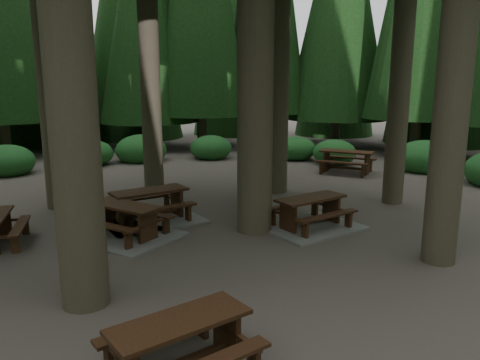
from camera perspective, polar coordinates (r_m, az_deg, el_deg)
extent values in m
plane|color=#4C443E|center=(11.22, -2.01, -6.72)|extent=(80.00, 80.00, 0.00)
cube|color=gray|center=(11.90, 8.52, -5.63)|extent=(2.88, 2.67, 0.05)
cube|color=#311A0E|center=(11.70, 8.63, -2.21)|extent=(1.95, 1.36, 0.06)
cube|color=#311A0E|center=(12.21, 6.65, -3.03)|extent=(1.77, 0.94, 0.05)
cube|color=#311A0E|center=(11.36, 10.68, -4.30)|extent=(1.77, 0.94, 0.05)
cube|color=#311A0E|center=(11.33, 5.88, -4.67)|extent=(0.29, 0.54, 0.73)
cube|color=#311A0E|center=(11.32, 5.89, -4.37)|extent=(0.65, 1.38, 0.06)
cube|color=#311A0E|center=(12.29, 11.05, -3.50)|extent=(0.29, 0.54, 0.73)
cube|color=#311A0E|center=(12.28, 11.06, -3.23)|extent=(0.65, 1.38, 0.06)
cube|color=#311A0E|center=(11.85, 8.55, -4.91)|extent=(1.42, 0.67, 0.08)
cube|color=#311A0E|center=(11.66, -25.28, -5.08)|extent=(0.34, 1.65, 0.05)
cube|color=#311A0E|center=(12.40, -27.25, -4.68)|extent=(0.50, 0.11, 0.65)
cube|color=gray|center=(12.52, -10.84, -4.82)|extent=(3.07, 2.83, 0.05)
cube|color=#311A0E|center=(12.32, -10.98, -1.33)|extent=(2.08, 1.44, 0.06)
cube|color=#311A0E|center=(12.98, -12.05, -2.17)|extent=(1.89, 0.99, 0.05)
cube|color=#311A0E|center=(11.83, -9.68, -3.46)|extent=(1.89, 0.99, 0.05)
cube|color=#311A0E|center=(12.15, -14.26, -3.71)|extent=(0.31, 0.58, 0.77)
cube|color=#311A0E|center=(12.14, -14.28, -3.42)|extent=(0.68, 1.47, 0.06)
cube|color=#311A0E|center=(12.73, -7.70, -2.73)|extent=(0.31, 0.58, 0.77)
cube|color=#311A0E|center=(12.72, -7.71, -2.45)|extent=(0.68, 1.47, 0.06)
cube|color=#311A0E|center=(12.47, -10.87, -4.07)|extent=(1.52, 0.70, 0.09)
cube|color=#311A0E|center=(19.04, 12.90, 3.38)|extent=(2.09, 1.90, 0.07)
cube|color=#311A0E|center=(19.75, 13.36, 2.66)|extent=(1.77, 1.50, 0.06)
cube|color=#311A0E|center=(18.45, 12.32, 2.07)|extent=(1.77, 1.50, 0.06)
cube|color=#311A0E|center=(19.33, 10.50, 2.28)|extent=(0.46, 0.54, 0.82)
cube|color=#311A0E|center=(19.32, 10.51, 2.48)|extent=(1.10, 1.34, 0.07)
cube|color=#311A0E|center=(18.93, 15.23, 1.86)|extent=(0.46, 0.54, 0.82)
cube|color=#311A0E|center=(18.92, 15.24, 2.06)|extent=(1.10, 1.34, 0.07)
cube|color=#311A0E|center=(19.15, 12.81, 1.47)|extent=(1.38, 1.14, 0.09)
cube|color=#311A0E|center=(5.99, -7.36, -16.74)|extent=(1.87, 1.36, 0.06)
cube|color=#311A0E|center=(6.58, -9.91, -16.90)|extent=(1.68, 0.97, 0.05)
cube|color=#311A0E|center=(6.50, -1.64, -18.00)|extent=(0.30, 0.51, 0.70)
cube|color=#311A0E|center=(6.47, -1.64, -17.55)|extent=(0.67, 1.30, 0.06)
cube|color=gray|center=(11.40, -13.80, -6.63)|extent=(3.03, 3.02, 0.05)
cube|color=#311A0E|center=(11.20, -13.99, -3.04)|extent=(1.82, 1.78, 0.06)
cube|color=#311A0E|center=(11.69, -11.77, -3.85)|extent=(1.50, 1.45, 0.05)
cube|color=#311A0E|center=(10.88, -16.23, -5.27)|extent=(1.50, 1.45, 0.05)
cube|color=#311A0E|center=(11.82, -16.38, -4.37)|extent=(0.45, 0.46, 0.73)
cube|color=#311A0E|center=(11.81, -16.40, -4.09)|extent=(1.08, 1.13, 0.06)
cube|color=#311A0E|center=(10.80, -11.16, -5.65)|extent=(0.45, 0.46, 0.73)
cube|color=#311A0E|center=(10.79, -11.17, -5.34)|extent=(1.08, 1.13, 0.06)
cube|color=#311A0E|center=(11.36, -13.84, -5.87)|extent=(1.16, 1.11, 0.08)
ellipsoid|color=#226329|center=(20.55, 21.62, 2.18)|extent=(2.42, 2.42, 1.49)
ellipsoid|color=#226329|center=(21.09, 11.42, 3.02)|extent=(1.90, 1.90, 1.17)
ellipsoid|color=#226329|center=(22.01, 6.82, 3.54)|extent=(1.84, 1.84, 1.13)
ellipsoid|color=#226329|center=(22.18, -3.56, 3.66)|extent=(1.95, 1.95, 1.20)
ellipsoid|color=#226329|center=(21.93, -11.95, 3.33)|extent=(2.31, 2.31, 1.42)
ellipsoid|color=#226329|center=(21.42, -17.74, 2.82)|extent=(1.93, 1.93, 1.19)
ellipsoid|color=#226329|center=(20.52, -26.57, 1.74)|extent=(2.15, 2.15, 1.32)
cone|color=black|center=(32.94, -1.04, 19.78)|extent=(5.34, 5.34, 16.14)
cone|color=black|center=(31.73, -13.69, 20.41)|extent=(6.57, 6.57, 16.86)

